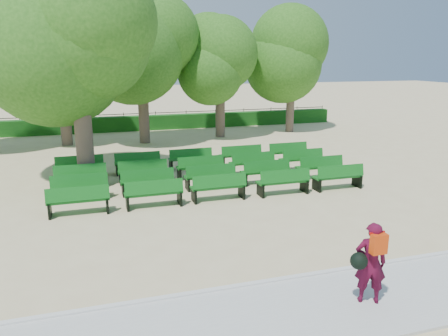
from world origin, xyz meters
The scene contains 9 objects.
ground centered at (0.00, 0.00, 0.00)m, with size 120.00×120.00×0.00m, color #CFBA89.
paving centered at (0.00, -7.40, 0.03)m, with size 30.00×2.20×0.06m, color beige.
curb centered at (0.00, -6.25, 0.05)m, with size 30.00×0.12×0.10m, color silver.
hedge centered at (0.00, 14.00, 0.45)m, with size 26.00×0.70×0.90m, color #185516.
fence centered at (0.00, 14.40, 0.00)m, with size 26.00×0.10×1.02m, color black, non-canonical shape.
tree_line centered at (0.00, 10.00, 0.00)m, with size 21.80×6.80×7.04m, color #336D1D, non-canonical shape.
bench_array centered at (0.72, 1.30, 0.09)m, with size 1.78×0.68×1.10m.
tree_among centered at (-3.32, 2.18, 4.77)m, with size 5.41×5.41×7.23m.
person centered at (1.55, -7.47, 0.86)m, with size 0.78×0.56×1.55m.
Camera 1 is at (-3.11, -13.56, 4.43)m, focal length 35.00 mm.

